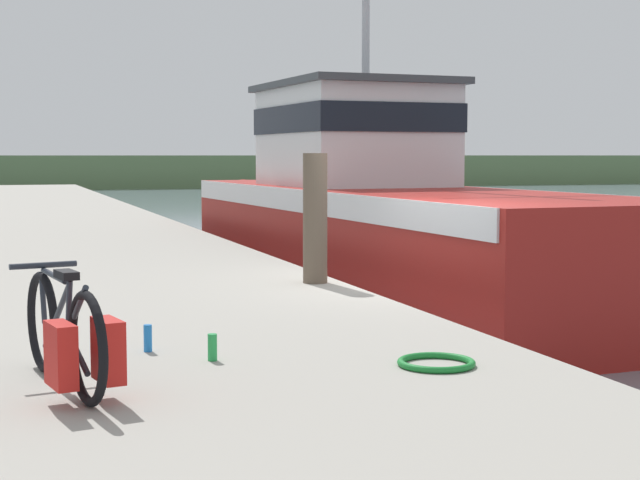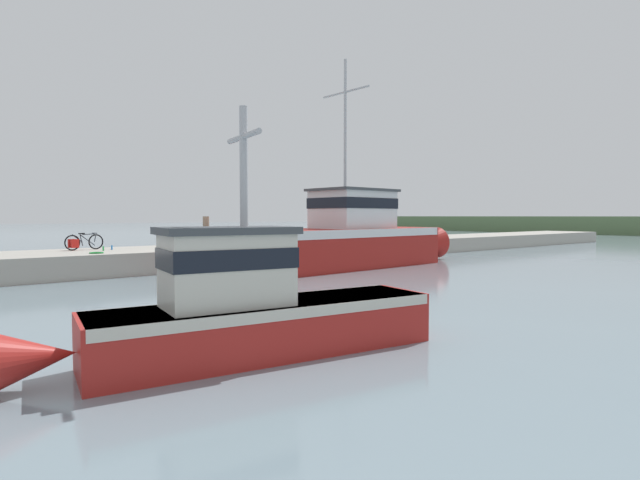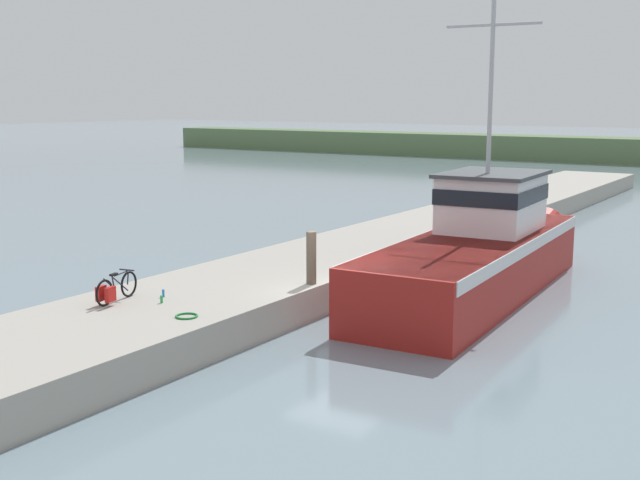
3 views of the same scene
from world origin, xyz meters
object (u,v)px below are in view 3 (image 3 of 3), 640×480
(bicycle_touring, at_px, (113,290))
(mooring_post, at_px, (311,258))
(water_bottle_on_curb, at_px, (163,293))
(fishing_boat_main, at_px, (482,249))
(water_bottle_by_bike, at_px, (162,299))

(bicycle_touring, bearing_deg, mooring_post, 44.48)
(bicycle_touring, height_order, water_bottle_on_curb, bicycle_touring)
(bicycle_touring, distance_m, water_bottle_on_curb, 1.31)
(fishing_boat_main, relative_size, bicycle_touring, 8.76)
(mooring_post, bearing_deg, water_bottle_on_curb, -125.54)
(fishing_boat_main, bearing_deg, water_bottle_by_bike, -120.74)
(mooring_post, height_order, water_bottle_by_bike, mooring_post)
(bicycle_touring, relative_size, water_bottle_on_curb, 8.39)
(fishing_boat_main, bearing_deg, mooring_post, -120.64)
(fishing_boat_main, xyz_separation_m, bicycle_touring, (-5.88, -9.95, -0.09))
(mooring_post, distance_m, water_bottle_by_bike, 4.38)
(fishing_boat_main, height_order, bicycle_touring, fishing_boat_main)
(mooring_post, bearing_deg, fishing_boat_main, 62.50)
(bicycle_touring, bearing_deg, fishing_boat_main, 48.01)
(mooring_post, relative_size, water_bottle_on_curb, 7.32)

